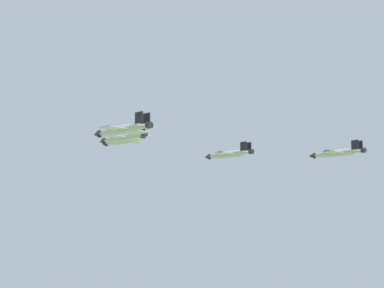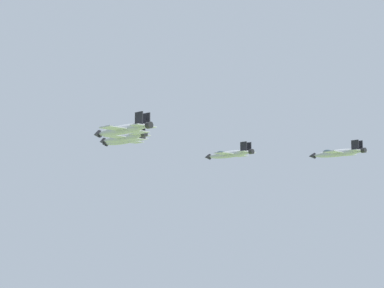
{
  "view_description": "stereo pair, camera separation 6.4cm",
  "coord_description": "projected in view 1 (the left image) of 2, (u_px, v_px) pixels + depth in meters",
  "views": [
    {
      "loc": [
        14.14,
        180.72,
        123.52
      ],
      "look_at": [
        -18.88,
        23.6,
        147.28
      ],
      "focal_mm": 73.71,
      "sensor_mm": 36.0,
      "label": 1
    },
    {
      "loc": [
        14.08,
        180.74,
        123.52
      ],
      "look_at": [
        -18.88,
        23.6,
        147.28
      ],
      "focal_mm": 73.71,
      "sensor_mm": 36.0,
      "label": 2
    }
  ],
  "objects": [
    {
      "name": "jet_left_wingman",
      "position": [
        123.0,
        137.0,
        153.97
      ],
      "size": [
        9.5,
        12.85,
        3.01
      ],
      "rotation": [
        0.0,
        0.0,
        5.28
      ],
      "color": "#9EA3A8"
    },
    {
      "name": "jet_lead",
      "position": [
        123.0,
        140.0,
        178.03
      ],
      "size": [
        9.9,
        13.3,
        3.12
      ],
      "rotation": [
        0.0,
        0.0,
        5.28
      ],
      "color": "#9EA3A8"
    },
    {
      "name": "jet_right_outer",
      "position": [
        338.0,
        153.0,
        173.92
      ],
      "size": [
        10.21,
        13.16,
        3.12
      ],
      "rotation": [
        0.0,
        0.0,
        5.31
      ],
      "color": "#9EA3A8"
    },
    {
      "name": "jet_right_wingman",
      "position": [
        229.0,
        154.0,
        175.72
      ],
      "size": [
        9.87,
        12.78,
        3.03
      ],
      "rotation": [
        0.0,
        0.0,
        5.31
      ],
      "color": "#9EA3A8"
    },
    {
      "name": "jet_left_outer",
      "position": [
        123.0,
        129.0,
        130.02
      ],
      "size": [
        9.92,
        12.89,
        3.05
      ],
      "rotation": [
        0.0,
        0.0,
        5.3
      ],
      "color": "#9EA3A8"
    }
  ]
}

